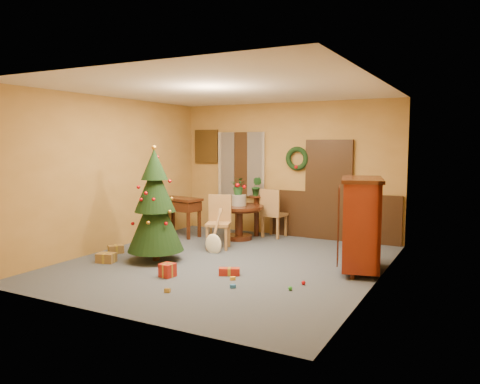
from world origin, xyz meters
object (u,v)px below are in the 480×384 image
Objects in this scene: christmas_tree at (155,206)px; writing_desk at (180,207)px; dining_table at (239,216)px; sideboard at (361,222)px; chair_near at (219,220)px.

writing_desk is at bearing 113.63° from christmas_tree.
dining_table is 1.33m from writing_desk.
writing_desk is 4.29m from sideboard.
christmas_tree reaches higher than writing_desk.
chair_near reaches higher than writing_desk.
writing_desk is 0.68× the size of sideboard.
chair_near is 1.50m from christmas_tree.
writing_desk is (-1.30, -0.29, 0.13)m from dining_table.
dining_table is 0.70× the size of sideboard.
christmas_tree is at bearing -108.67° from chair_near.
dining_table is at bearing 91.82° from chair_near.
dining_table is 3.17m from sideboard.
chair_near is (0.03, -0.88, 0.05)m from dining_table.
christmas_tree is at bearing -164.04° from sideboard.
sideboard is (4.16, -1.02, 0.16)m from writing_desk.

